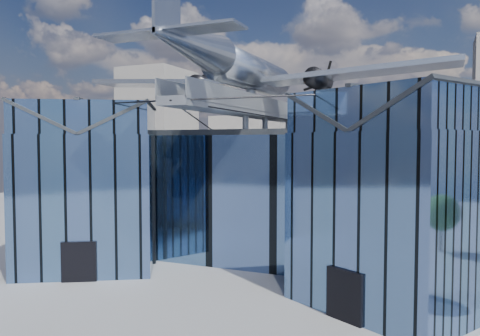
% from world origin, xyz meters
% --- Properties ---
extents(ground_plane, '(120.00, 120.00, 0.00)m').
position_xyz_m(ground_plane, '(0.00, 0.00, 0.00)').
color(ground_plane, gray).
extents(museum, '(32.88, 24.50, 17.60)m').
position_xyz_m(museum, '(0.00, 5.82, 5.54)').
color(museum, '#4C6C9C').
rests_on(museum, ground).
extents(bg_towers, '(77.00, 24.50, 26.00)m').
position_xyz_m(bg_towers, '(1.45, 50.49, 10.01)').
color(bg_towers, slate).
rests_on(bg_towers, ground).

